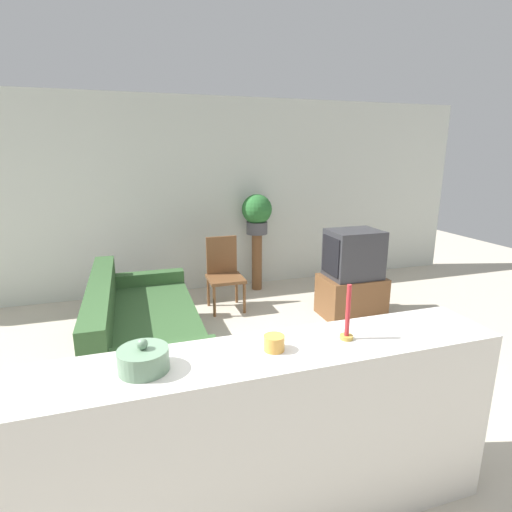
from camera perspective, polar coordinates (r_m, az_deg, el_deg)
ground_plane at (r=3.02m, az=-1.69°, el=-25.75°), size 14.00×14.00×0.00m
wall_back at (r=5.71m, az=-11.39°, el=8.21°), size 9.00×0.06×2.70m
couch at (r=4.02m, az=-15.95°, el=-10.50°), size 0.97×2.08×0.81m
tv_stand at (r=5.04m, az=13.42°, el=-5.60°), size 0.73×0.54×0.50m
television at (r=4.88m, az=13.72°, el=0.30°), size 0.61×0.48×0.57m
wooden_chair at (r=5.11m, az=-4.60°, el=-2.10°), size 0.44×0.44×0.92m
plant_stand at (r=5.80m, az=0.13°, el=-0.82°), size 0.15×0.15×0.83m
potted_plant at (r=5.65m, az=0.13°, el=6.25°), size 0.42×0.42×0.56m
foreground_counter at (r=2.28m, az=2.44°, el=-24.62°), size 2.40×0.44×1.02m
decorative_bowl at (r=1.88m, az=-15.79°, el=-14.01°), size 0.22×0.22×0.15m
candle_jar at (r=1.99m, az=2.68°, el=-12.29°), size 0.10×0.10×0.08m
candlestick at (r=2.12m, az=12.92°, el=-9.00°), size 0.07×0.07×0.30m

